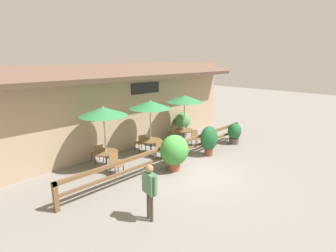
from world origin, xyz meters
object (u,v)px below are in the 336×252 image
at_px(chair_near_wallside, 98,153).
at_px(chair_middle_streetside, 161,149).
at_px(chair_far_wallside, 173,132).
at_px(patio_umbrella_far, 185,99).
at_px(potted_plant_broad_leaf, 174,151).
at_px(potted_plant_entrance_palm, 234,133).
at_px(dining_table_middle, 151,143).
at_px(patio_umbrella_near, 103,112).
at_px(chair_far_streetside, 196,137).
at_px(dining_table_near, 106,155).
at_px(patio_umbrella_middle, 150,105).
at_px(chair_middle_wallside, 141,142).
at_px(potted_plant_corner_fern, 209,139).
at_px(potted_plant_small_flowering, 183,122).
at_px(chair_near_streetside, 115,163).
at_px(pedestrian, 150,185).
at_px(dining_table_far, 184,132).

height_order(chair_near_wallside, chair_middle_streetside, same).
relative_size(chair_near_wallside, chair_far_wallside, 1.00).
xyz_separation_m(patio_umbrella_far, potted_plant_broad_leaf, (-3.01, -2.11, -1.58)).
bearing_deg(potted_plant_entrance_palm, dining_table_middle, 155.20).
bearing_deg(patio_umbrella_near, chair_far_streetside, -9.82).
relative_size(dining_table_near, chair_near_wallside, 1.22).
xyz_separation_m(dining_table_middle, patio_umbrella_far, (2.46, 0.06, 1.83)).
xyz_separation_m(patio_umbrella_middle, dining_table_middle, (0.00, -0.00, -1.83)).
distance_m(chair_middle_wallside, chair_far_wallside, 2.44).
xyz_separation_m(patio_umbrella_far, potted_plant_corner_fern, (-0.63, -2.10, -1.61)).
bearing_deg(potted_plant_broad_leaf, patio_umbrella_middle, 75.04).
xyz_separation_m(patio_umbrella_near, potted_plant_entrance_palm, (6.63, -2.10, -1.81)).
distance_m(patio_umbrella_far, potted_plant_broad_leaf, 4.00).
distance_m(chair_middle_streetside, potted_plant_small_flowering, 3.77).
height_order(chair_near_wallside, potted_plant_small_flowering, potted_plant_small_flowering).
xyz_separation_m(chair_middle_streetside, potted_plant_small_flowering, (3.36, 1.65, 0.41)).
relative_size(patio_umbrella_near, dining_table_middle, 2.60).
relative_size(chair_near_streetside, pedestrian, 0.49).
relative_size(chair_far_streetside, potted_plant_small_flowering, 0.58).
bearing_deg(chair_middle_streetside, chair_near_wallside, 150.91).
bearing_deg(pedestrian, chair_middle_wallside, 151.13).
xyz_separation_m(chair_near_streetside, potted_plant_corner_fern, (4.28, -1.40, 0.35)).
height_order(chair_near_streetside, dining_table_far, chair_near_streetside).
bearing_deg(chair_far_streetside, patio_umbrella_far, 106.74).
relative_size(dining_table_near, chair_middle_wallside, 1.22).
relative_size(patio_umbrella_near, potted_plant_entrance_palm, 2.33).
distance_m(chair_middle_wallside, potted_plant_broad_leaf, 2.88).
relative_size(patio_umbrella_near, chair_middle_wallside, 3.16).
xyz_separation_m(dining_table_near, chair_middle_wallside, (2.39, 0.62, -0.12)).
height_order(patio_umbrella_middle, chair_middle_streetside, patio_umbrella_middle).
relative_size(potted_plant_entrance_palm, potted_plant_broad_leaf, 0.76).
height_order(patio_umbrella_far, potted_plant_broad_leaf, patio_umbrella_far).
xyz_separation_m(chair_middle_wallside, chair_far_wallside, (2.44, 0.08, 0.00)).
bearing_deg(dining_table_middle, potted_plant_small_flowering, 15.28).
xyz_separation_m(dining_table_far, pedestrian, (-6.00, -3.96, 0.50)).
xyz_separation_m(dining_table_middle, chair_far_wallside, (2.46, 0.83, -0.12)).
bearing_deg(potted_plant_small_flowering, potted_plant_entrance_palm, -71.66).
relative_size(dining_table_middle, patio_umbrella_far, 0.39).
xyz_separation_m(chair_far_wallside, pedestrian, (-5.99, -4.74, 0.63)).
xyz_separation_m(chair_near_wallside, patio_umbrella_far, (4.78, -0.85, 1.96)).
height_order(patio_umbrella_far, potted_plant_entrance_palm, patio_umbrella_far).
relative_size(potted_plant_corner_fern, potted_plant_broad_leaf, 0.95).
xyz_separation_m(chair_near_streetside, potted_plant_entrance_palm, (6.70, -1.32, 0.15)).
bearing_deg(potted_plant_broad_leaf, pedestrian, -148.10).
bearing_deg(pedestrian, potted_plant_corner_fern, 117.56).
bearing_deg(patio_umbrella_near, potted_plant_broad_leaf, -50.00).
distance_m(patio_umbrella_far, chair_far_wallside, 2.10).
height_order(chair_middle_streetside, potted_plant_small_flowering, potted_plant_small_flowering).
bearing_deg(potted_plant_entrance_palm, chair_middle_wallside, 147.34).
distance_m(dining_table_near, dining_table_far, 4.84).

